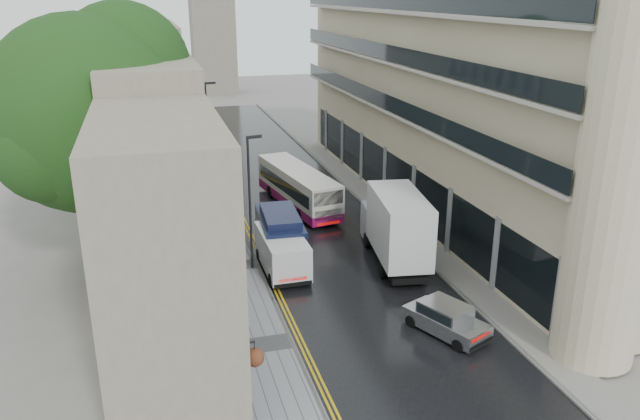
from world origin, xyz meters
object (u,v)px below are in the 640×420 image
navy_van (267,246)px  pedestrian (214,214)px  lamp_post_far (208,132)px  tree_far (109,115)px  cream_bus (300,201)px  white_lorry (383,241)px  white_van (271,267)px  lamp_post_near (250,204)px  tree_near (90,148)px  silver_hatchback (459,336)px

navy_van → pedestrian: (-1.99, 7.39, -0.51)m
lamp_post_far → tree_far: bearing=-166.5°
cream_bus → white_lorry: bearing=-87.0°
tree_far → lamp_post_far: tree_far is taller
white_van → lamp_post_far: bearing=92.2°
cream_bus → lamp_post_near: (-4.30, -6.65, 2.36)m
tree_near → cream_bus: (11.92, 5.39, -5.58)m
cream_bus → pedestrian: cream_bus is taller
white_lorry → lamp_post_near: size_ratio=1.10×
white_van → lamp_post_far: (-0.92, 19.78, 2.81)m
pedestrian → lamp_post_far: bearing=-116.5°
white_lorry → pedestrian: bearing=136.2°
tree_far → lamp_post_near: (7.31, -14.25, -2.51)m
navy_van → lamp_post_far: 17.96m
white_lorry → pedestrian: size_ratio=5.05×
silver_hatchback → lamp_post_near: lamp_post_near is taller
white_van → tree_far: bearing=115.0°
white_lorry → silver_hatchback: size_ratio=2.10×
tree_near → silver_hatchback: tree_near is taller
silver_hatchback → white_van: (-6.31, 8.02, 0.38)m
tree_near → lamp_post_near: size_ratio=1.93×
lamp_post_far → silver_hatchback: bearing=-86.1°
tree_near → navy_van: 10.16m
tree_far → white_lorry: bearing=-51.3°
lamp_post_near → lamp_post_far: (-0.34, 17.40, 0.20)m
silver_hatchback → white_van: size_ratio=0.78×
silver_hatchback → white_van: white_van is taller
tree_far → pedestrian: bearing=-49.9°
tree_near → navy_van: size_ratio=2.54×
white_van → pedestrian: (-1.83, 9.43, -0.21)m
tree_near → white_van: tree_near is taller
lamp_post_far → navy_van: bearing=-97.2°
navy_van → lamp_post_far: (-1.09, 17.75, 2.51)m
silver_hatchback → tree_near: bearing=117.3°
white_lorry → lamp_post_near: (-6.39, 2.84, 1.63)m
navy_van → lamp_post_far: lamp_post_far is taller
silver_hatchback → cream_bus: bearing=74.7°
pedestrian → lamp_post_near: bearing=78.5°
lamp_post_near → navy_van: bearing=-36.9°
cream_bus → white_van: cream_bus is taller
cream_bus → white_van: size_ratio=2.05×
tree_near → navy_van: bearing=-10.8°
tree_far → silver_hatchback: tree_far is taller
white_van → navy_van: 2.06m
tree_far → pedestrian: tree_far is taller
white_lorry → tree_far: bearing=137.2°
white_van → lamp_post_far: 20.00m
silver_hatchback → pedestrian: pedestrian is taller
cream_bus → white_van: (-3.72, -9.03, -0.26)m
cream_bus → white_van: bearing=-121.8°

